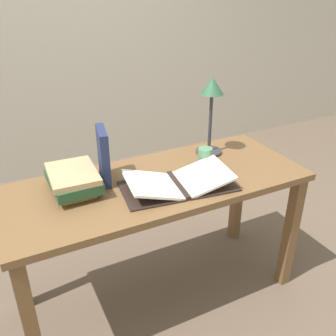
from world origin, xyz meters
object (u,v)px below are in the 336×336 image
Objects in this scene: book_stack_tall at (73,180)px; book_standing_upright at (103,156)px; coffee_mug at (205,157)px; open_book at (178,183)px; reading_lamp at (211,101)px.

book_stack_tall is 1.08× the size of book_standing_upright.
book_stack_tall is 2.70× the size of coffee_mug.
open_book is 0.49m from book_stack_tall.
coffee_mug reaches higher than open_book.
open_book is 0.38m from book_standing_upright.
reading_lamp is (0.34, 0.27, 0.28)m from open_book.
open_book is at bearing -21.96° from book_stack_tall.
book_stack_tall is at bearing -157.20° from book_standing_upright.
book_standing_upright is 2.49× the size of coffee_mug.
book_standing_upright is at bearing 150.45° from open_book.
coffee_mug is at bearing 37.43° from open_book.
reading_lamp is at bearing 45.34° from open_book.
book_standing_upright is (0.16, 0.04, 0.08)m from book_stack_tall.
coffee_mug is (0.68, -0.05, -0.01)m from book_stack_tall.
reading_lamp is 0.31m from coffee_mug.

